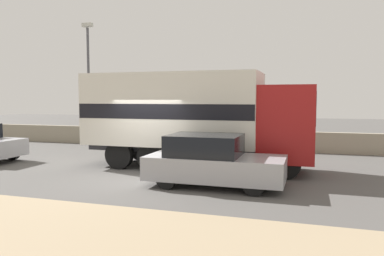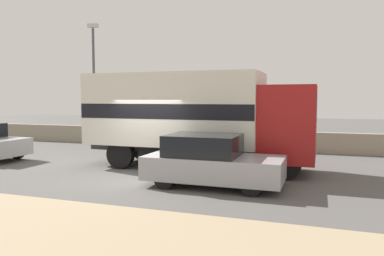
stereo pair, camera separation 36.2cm
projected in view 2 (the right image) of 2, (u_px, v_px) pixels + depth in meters
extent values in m
plane|color=#514F4C|center=(134.00, 178.00, 11.99)|extent=(80.00, 80.00, 0.00)
cube|color=gray|center=(205.00, 139.00, 19.23)|extent=(60.00, 0.35, 0.98)
cylinder|color=#4C4C51|center=(94.00, 87.00, 20.68)|extent=(0.14, 0.14, 6.37)
cube|color=beige|center=(93.00, 26.00, 20.42)|extent=(0.56, 0.28, 0.20)
cube|color=maroon|center=(288.00, 123.00, 12.50)|extent=(1.80, 2.24, 2.51)
cube|color=black|center=(316.00, 108.00, 12.18)|extent=(0.06, 1.91, 1.11)
cube|color=#2D2D33|center=(175.00, 147.00, 13.91)|extent=(6.36, 1.38, 0.25)
cube|color=silver|center=(175.00, 109.00, 13.79)|extent=(6.36, 2.51, 2.58)
cube|color=black|center=(175.00, 111.00, 13.80)|extent=(6.33, 2.53, 0.52)
cylinder|color=black|center=(290.00, 155.00, 13.49)|extent=(1.03, 0.28, 1.03)
cylinder|color=black|center=(285.00, 164.00, 11.70)|extent=(1.03, 0.28, 1.03)
cylinder|color=black|center=(144.00, 148.00, 15.39)|extent=(1.03, 0.28, 1.03)
cylinder|color=black|center=(121.00, 154.00, 13.60)|extent=(1.03, 0.28, 1.03)
cylinder|color=black|center=(173.00, 149.00, 14.97)|extent=(1.03, 0.28, 1.03)
cylinder|color=black|center=(152.00, 156.00, 13.18)|extent=(1.03, 0.28, 1.03)
cube|color=#9E9EA3|center=(214.00, 167.00, 10.84)|extent=(3.96, 1.80, 0.68)
cube|color=black|center=(204.00, 145.00, 10.89)|extent=(2.06, 1.66, 0.61)
cylinder|color=black|center=(260.00, 174.00, 11.19)|extent=(0.56, 0.20, 0.56)
cylinder|color=black|center=(251.00, 186.00, 9.72)|extent=(0.56, 0.20, 0.56)
cylinder|color=black|center=(184.00, 169.00, 11.99)|extent=(0.56, 0.20, 0.56)
cylinder|color=black|center=(164.00, 179.00, 10.52)|extent=(0.56, 0.20, 0.56)
cylinder|color=black|center=(17.00, 151.00, 15.76)|extent=(0.67, 0.20, 0.67)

